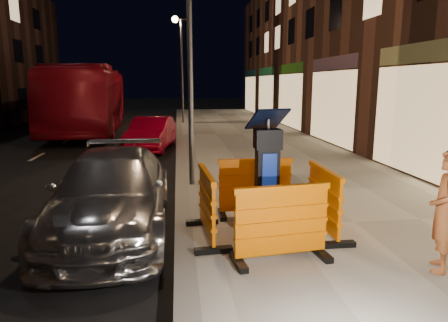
{
  "coord_description": "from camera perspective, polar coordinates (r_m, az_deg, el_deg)",
  "views": [
    {
      "loc": [
        -0.05,
        -6.4,
        2.58
      ],
      "look_at": [
        0.8,
        1.0,
        1.1
      ],
      "focal_mm": 32.0,
      "sensor_mm": 36.0,
      "label": 1
    }
  ],
  "objects": [
    {
      "name": "parking_kiosk",
      "position": [
        6.31,
        6.15,
        -2.29
      ],
      "size": [
        0.63,
        0.63,
        1.92
      ],
      "primitive_type": "cube",
      "rotation": [
        0.0,
        0.0,
        0.04
      ],
      "color": "black",
      "rests_on": "sidewalk"
    },
    {
      "name": "kerb",
      "position": [
        6.87,
        -5.77,
        -10.19
      ],
      "size": [
        0.3,
        60.0,
        0.15
      ],
      "primitive_type": "cube",
      "color": "slate",
      "rests_on": "ground"
    },
    {
      "name": "street_lamp_far",
      "position": [
        24.41,
        -6.01,
        12.49
      ],
      "size": [
        0.12,
        0.12,
        6.0
      ],
      "primitive_type": "cylinder",
      "color": "#3F3F44",
      "rests_on": "sidewalk"
    },
    {
      "name": "barrier_front",
      "position": [
        5.55,
        8.22,
        -8.83
      ],
      "size": [
        1.44,
        0.74,
        1.07
      ],
      "primitive_type": "cube",
      "rotation": [
        0.0,
        0.0,
        0.13
      ],
      "color": "orange",
      "rests_on": "sidewalk"
    },
    {
      "name": "car_silver",
      "position": [
        7.47,
        -15.41,
        -9.38
      ],
      "size": [
        1.96,
        4.7,
        1.36
      ],
      "primitive_type": "imported",
      "rotation": [
        0.0,
        0.0,
        0.01
      ],
      "color": "#9F9FA3",
      "rests_on": "ground"
    },
    {
      "name": "bus_doubledecker",
      "position": [
        22.62,
        -18.4,
        4.1
      ],
      "size": [
        3.79,
        12.46,
        3.42
      ],
      "primitive_type": "imported",
      "rotation": [
        0.0,
        0.0,
        0.08
      ],
      "color": "maroon",
      "rests_on": "ground"
    },
    {
      "name": "barrier_back",
      "position": [
        7.32,
        4.45,
        -3.8
      ],
      "size": [
        1.38,
        0.58,
        1.07
      ],
      "primitive_type": "cube",
      "rotation": [
        0.0,
        0.0,
        -0.01
      ],
      "color": "orange",
      "rests_on": "sidewalk"
    },
    {
      "name": "man",
      "position": [
        5.87,
        29.03,
        -6.3
      ],
      "size": [
        0.62,
        0.7,
        1.6
      ],
      "primitive_type": "imported",
      "rotation": [
        0.0,
        0.0,
        -2.07
      ],
      "color": "#A3582D",
      "rests_on": "sidewalk"
    },
    {
      "name": "car_red",
      "position": [
        15.71,
        -10.27,
        1.59
      ],
      "size": [
        1.89,
        3.98,
        1.26
      ],
      "primitive_type": "imported",
      "rotation": [
        0.0,
        0.0,
        -0.15
      ],
      "color": "maroon",
      "rests_on": "ground"
    },
    {
      "name": "barrier_bldgside",
      "position": [
        6.69,
        14.07,
        -5.55
      ],
      "size": [
        0.58,
        1.38,
        1.07
      ],
      "primitive_type": "cube",
      "rotation": [
        0.0,
        0.0,
        1.58
      ],
      "color": "orange",
      "rests_on": "sidewalk"
    },
    {
      "name": "ground_plane",
      "position": [
        6.9,
        -5.76,
        -10.77
      ],
      "size": [
        120.0,
        120.0,
        0.0
      ],
      "primitive_type": "plane",
      "color": "black",
      "rests_on": "ground"
    },
    {
      "name": "sidewalk",
      "position": [
        7.52,
        18.03,
        -8.79
      ],
      "size": [
        6.0,
        60.0,
        0.15
      ],
      "primitive_type": "cube",
      "color": "gray",
      "rests_on": "ground"
    },
    {
      "name": "barrier_kerbside",
      "position": [
        6.29,
        -2.45,
        -6.29
      ],
      "size": [
        0.67,
        1.41,
        1.07
      ],
      "primitive_type": "cube",
      "rotation": [
        0.0,
        0.0,
        1.65
      ],
      "color": "orange",
      "rests_on": "sidewalk"
    },
    {
      "name": "street_lamp_mid",
      "position": [
        9.42,
        -4.88,
        14.66
      ],
      "size": [
        0.12,
        0.12,
        6.0
      ],
      "primitive_type": "cylinder",
      "color": "#3F3F44",
      "rests_on": "sidewalk"
    }
  ]
}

